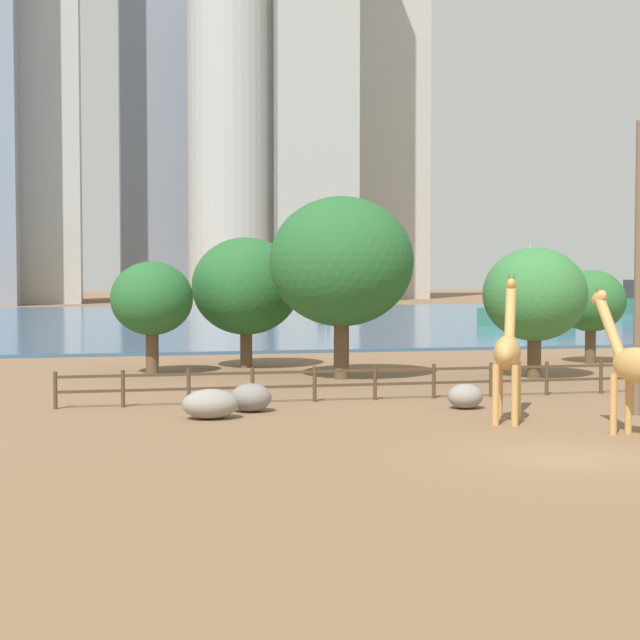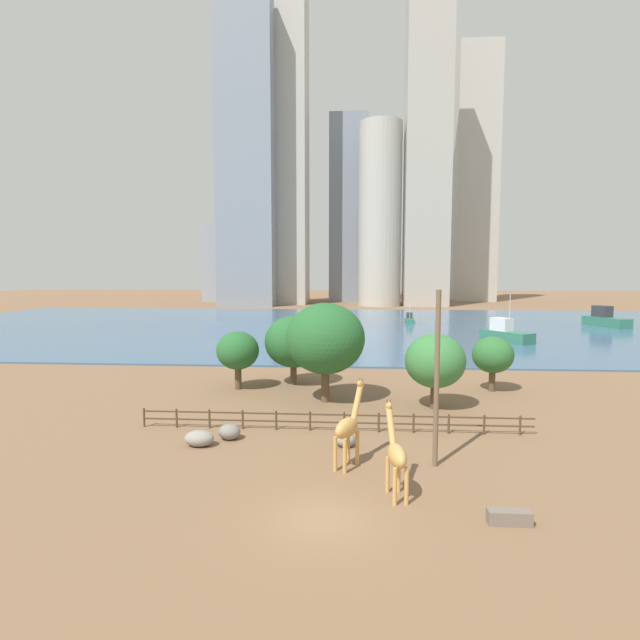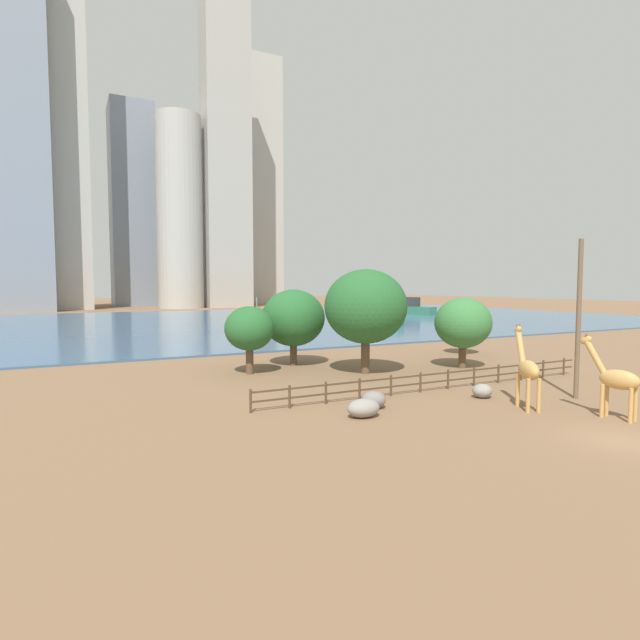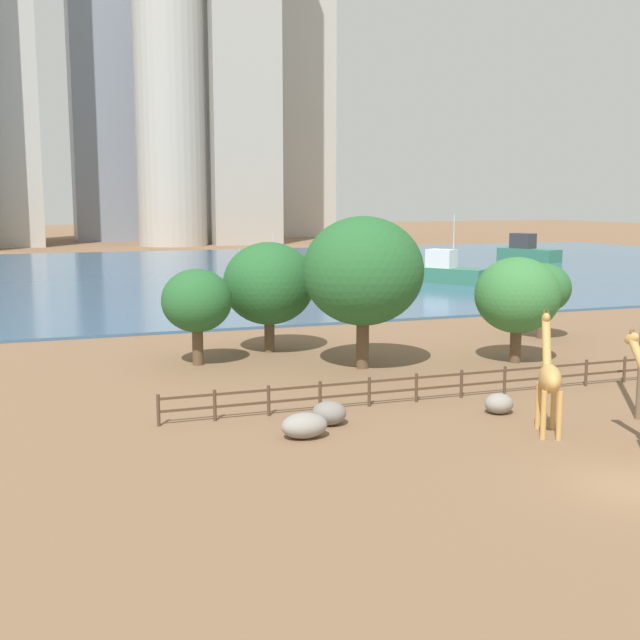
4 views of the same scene
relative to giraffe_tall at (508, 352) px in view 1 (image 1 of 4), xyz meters
name	(u,v)px [view 1 (image 1 of 4)]	position (x,y,z in m)	size (l,w,h in m)	color
ground_plane	(214,320)	(-1.05, 74.03, -2.20)	(400.00, 400.00, 0.00)	brown
harbor_water	(217,320)	(-1.05, 71.03, -2.10)	(180.00, 86.00, 0.20)	#3D6084
giraffe_tall	(508,352)	(0.00, 0.00, 0.00)	(1.93, 3.01, 4.68)	tan
giraffe_companion	(633,365)	(2.30, -3.54, -0.14)	(1.11, 3.11, 4.32)	tan
utility_pole	(639,269)	(4.75, 0.41, 2.61)	(0.28, 0.28, 9.64)	brown
boulder_near_fence	(251,398)	(-7.57, 3.93, -1.72)	(1.40, 1.28, 0.96)	gray
boulder_by_pole	(210,404)	(-9.08, 2.55, -1.72)	(1.81, 1.29, 0.97)	gray
boulder_small	(465,396)	(-0.21, 3.11, -1.77)	(1.23, 1.15, 0.86)	gray
enclosure_fence	(411,379)	(-1.23, 6.03, -1.44)	(26.12, 0.14, 1.30)	#4C3826
tree_left_large	(341,262)	(-2.06, 13.58, 3.00)	(6.41, 6.41, 8.11)	brown
tree_center_broad	(152,299)	(-10.20, 17.43, 1.31)	(3.82, 3.82, 5.27)	brown
tree_right_tall	(591,301)	(12.54, 18.28, 1.05)	(3.60, 3.60, 4.91)	brown
tree_left_small	(535,295)	(6.52, 12.12, 1.54)	(4.65, 4.65, 5.86)	brown
tree_right_small	(246,286)	(-5.45, 19.78, 1.86)	(5.40, 5.40, 6.51)	brown
boat_ferry	(325,309)	(11.51, 76.80, -1.28)	(1.88, 4.84, 4.31)	#337259
boat_sailboat	(523,313)	(22.89, 49.72, -0.80)	(6.87, 8.25, 7.21)	#337259
skyline_tower_glass	(313,17)	(22.33, 133.81, 45.83)	(13.74, 10.02, 96.07)	#ADA89E
skyline_block_left	(228,132)	(7.92, 133.37, 26.16)	(13.33, 13.33, 56.73)	#B7B2A8
skyline_block_right	(156,125)	(-2.33, 159.40, 30.84)	(13.63, 15.62, 66.10)	gray
skyline_tower_short	(387,71)	(43.57, 161.83, 43.34)	(14.93, 10.71, 91.09)	#B7B2A8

